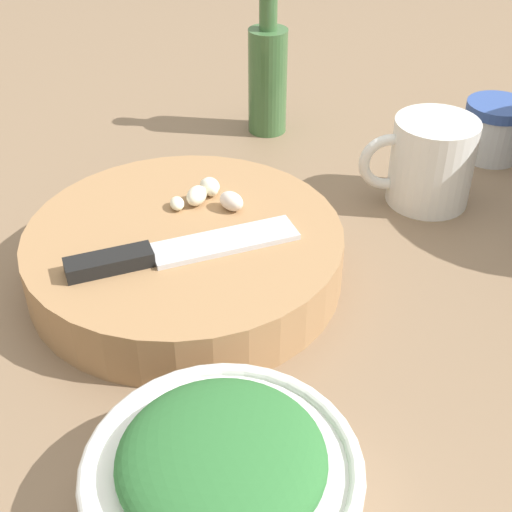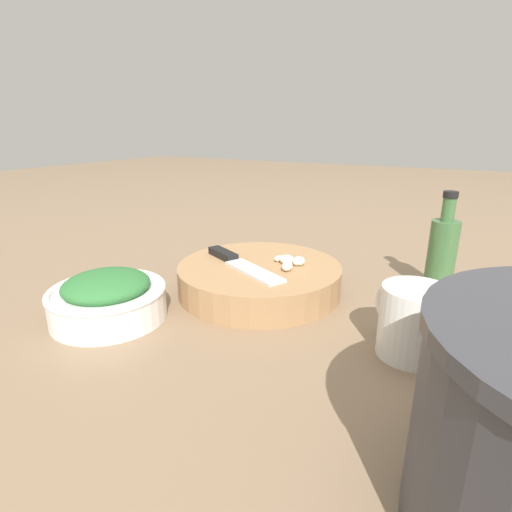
{
  "view_description": "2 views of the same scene",
  "coord_description": "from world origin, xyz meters",
  "px_view_note": "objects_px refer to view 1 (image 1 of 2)",
  "views": [
    {
      "loc": [
        0.43,
        0.34,
        0.4
      ],
      "look_at": [
        0.07,
        0.01,
        0.04
      ],
      "focal_mm": 50.0,
      "sensor_mm": 36.0,
      "label": 1
    },
    {
      "loc": [
        -0.21,
        0.52,
        0.28
      ],
      "look_at": [
        0.07,
        0.0,
        0.09
      ],
      "focal_mm": 28.0,
      "sensor_mm": 36.0,
      "label": 2
    }
  ],
  "objects_px": {
    "garlic_cloves": "(209,194)",
    "spice_jar": "(494,130)",
    "cutting_board": "(185,255)",
    "coffee_mug": "(429,162)",
    "chef_knife": "(170,251)",
    "herb_bowl": "(222,479)",
    "oil_bottle": "(268,76)"
  },
  "relations": [
    {
      "from": "cutting_board",
      "to": "coffee_mug",
      "type": "distance_m",
      "value": 0.28
    },
    {
      "from": "chef_knife",
      "to": "coffee_mug",
      "type": "distance_m",
      "value": 0.3
    },
    {
      "from": "coffee_mug",
      "to": "chef_knife",
      "type": "bearing_deg",
      "value": -12.76
    },
    {
      "from": "garlic_cloves",
      "to": "spice_jar",
      "type": "distance_m",
      "value": 0.37
    },
    {
      "from": "herb_bowl",
      "to": "oil_bottle",
      "type": "height_order",
      "value": "oil_bottle"
    },
    {
      "from": "herb_bowl",
      "to": "spice_jar",
      "type": "bearing_deg",
      "value": -168.61
    },
    {
      "from": "garlic_cloves",
      "to": "coffee_mug",
      "type": "xyz_separation_m",
      "value": [
        -0.21,
        0.1,
        -0.01
      ]
    },
    {
      "from": "chef_knife",
      "to": "spice_jar",
      "type": "distance_m",
      "value": 0.44
    },
    {
      "from": "oil_bottle",
      "to": "cutting_board",
      "type": "bearing_deg",
      "value": 28.64
    },
    {
      "from": "garlic_cloves",
      "to": "coffee_mug",
      "type": "relative_size",
      "value": 0.6
    },
    {
      "from": "cutting_board",
      "to": "chef_knife",
      "type": "distance_m",
      "value": 0.05
    },
    {
      "from": "herb_bowl",
      "to": "coffee_mug",
      "type": "relative_size",
      "value": 1.67
    },
    {
      "from": "cutting_board",
      "to": "spice_jar",
      "type": "distance_m",
      "value": 0.41
    },
    {
      "from": "garlic_cloves",
      "to": "herb_bowl",
      "type": "relative_size",
      "value": 0.36
    },
    {
      "from": "oil_bottle",
      "to": "coffee_mug",
      "type": "bearing_deg",
      "value": 87.39
    },
    {
      "from": "herb_bowl",
      "to": "oil_bottle",
      "type": "relative_size",
      "value": 0.98
    },
    {
      "from": "chef_knife",
      "to": "spice_jar",
      "type": "xyz_separation_m",
      "value": [
        -0.43,
        0.07,
        -0.02
      ]
    },
    {
      "from": "garlic_cloves",
      "to": "oil_bottle",
      "type": "height_order",
      "value": "oil_bottle"
    },
    {
      "from": "cutting_board",
      "to": "coffee_mug",
      "type": "height_order",
      "value": "coffee_mug"
    },
    {
      "from": "cutting_board",
      "to": "herb_bowl",
      "type": "height_order",
      "value": "herb_bowl"
    },
    {
      "from": "chef_knife",
      "to": "spice_jar",
      "type": "bearing_deg",
      "value": 107.07
    },
    {
      "from": "cutting_board",
      "to": "coffee_mug",
      "type": "xyz_separation_m",
      "value": [
        -0.26,
        0.09,
        0.02
      ]
    },
    {
      "from": "garlic_cloves",
      "to": "coffee_mug",
      "type": "bearing_deg",
      "value": 153.88
    },
    {
      "from": "oil_bottle",
      "to": "garlic_cloves",
      "type": "bearing_deg",
      "value": 30.18
    },
    {
      "from": "garlic_cloves",
      "to": "spice_jar",
      "type": "height_order",
      "value": "same"
    },
    {
      "from": "garlic_cloves",
      "to": "spice_jar",
      "type": "relative_size",
      "value": 0.86
    },
    {
      "from": "cutting_board",
      "to": "garlic_cloves",
      "type": "height_order",
      "value": "garlic_cloves"
    },
    {
      "from": "chef_knife",
      "to": "spice_jar",
      "type": "relative_size",
      "value": 2.65
    },
    {
      "from": "garlic_cloves",
      "to": "herb_bowl",
      "type": "xyz_separation_m",
      "value": [
        0.2,
        0.22,
        -0.02
      ]
    },
    {
      "from": "cutting_board",
      "to": "chef_knife",
      "type": "relative_size",
      "value": 1.49
    },
    {
      "from": "chef_knife",
      "to": "coffee_mug",
      "type": "xyz_separation_m",
      "value": [
        -0.3,
        0.07,
        -0.01
      ]
    },
    {
      "from": "garlic_cloves",
      "to": "spice_jar",
      "type": "bearing_deg",
      "value": 163.02
    }
  ]
}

